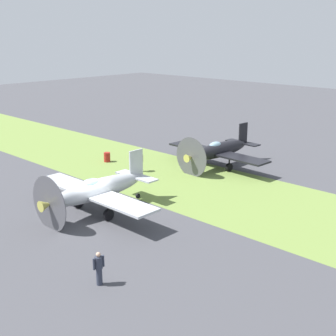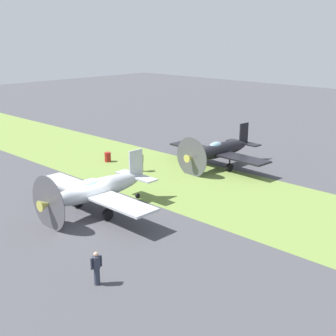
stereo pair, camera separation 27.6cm
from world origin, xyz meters
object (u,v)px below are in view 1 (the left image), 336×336
(airplane_lead, at_px, (97,190))
(ground_crew_chief, at_px, (99,268))
(fuel_drum, at_px, (107,157))
(ground_crew_mechanic, at_px, (141,161))
(airplane_wingman, at_px, (219,150))

(airplane_lead, xyz_separation_m, ground_crew_chief, (-7.48, 5.80, -0.71))
(airplane_lead, height_order, fuel_drum, airplane_lead)
(ground_crew_mechanic, bearing_deg, fuel_drum, 68.39)
(ground_crew_chief, bearing_deg, airplane_lead, -120.57)
(ground_crew_mechanic, bearing_deg, airplane_lead, -173.18)
(airplane_wingman, distance_m, ground_crew_chief, 21.81)
(ground_crew_mechanic, bearing_deg, ground_crew_chief, -161.75)
(ground_crew_chief, bearing_deg, fuel_drum, -123.22)
(airplane_lead, height_order, ground_crew_mechanic, airplane_lead)
(airplane_wingman, bearing_deg, airplane_lead, 95.72)
(airplane_lead, relative_size, ground_crew_mechanic, 6.23)
(ground_crew_chief, distance_m, ground_crew_mechanic, 18.90)
(airplane_lead, relative_size, airplane_wingman, 1.02)
(airplane_wingman, distance_m, fuel_drum, 10.54)
(airplane_lead, distance_m, fuel_drum, 12.77)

